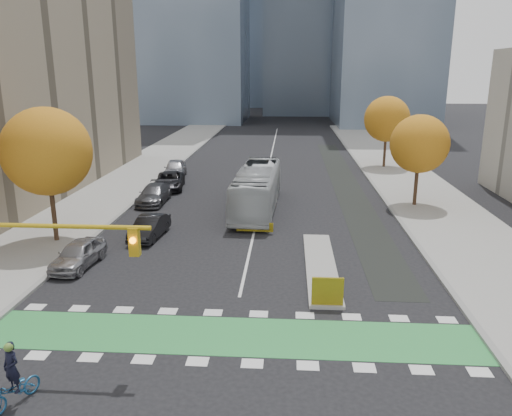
# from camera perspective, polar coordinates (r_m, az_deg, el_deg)

# --- Properties ---
(ground) EXTENTS (300.00, 300.00, 0.00)m
(ground) POSITION_cam_1_polar(r_m,az_deg,el_deg) (19.27, -3.43, -16.59)
(ground) COLOR black
(ground) RESTS_ON ground
(sidewalk_west) EXTENTS (7.00, 120.00, 0.15)m
(sidewalk_west) POSITION_cam_1_polar(r_m,az_deg,el_deg) (40.73, -18.99, 0.18)
(sidewalk_west) COLOR gray
(sidewalk_west) RESTS_ON ground
(sidewalk_east) EXTENTS (7.00, 120.00, 0.15)m
(sidewalk_east) POSITION_cam_1_polar(r_m,az_deg,el_deg) (39.25, 20.41, -0.51)
(sidewalk_east) COLOR gray
(sidewalk_east) RESTS_ON ground
(curb_west) EXTENTS (0.30, 120.00, 0.16)m
(curb_west) POSITION_cam_1_polar(r_m,az_deg,el_deg) (39.51, -14.30, 0.09)
(curb_west) COLOR gray
(curb_west) RESTS_ON ground
(curb_east) EXTENTS (0.30, 120.00, 0.16)m
(curb_east) POSITION_cam_1_polar(r_m,az_deg,el_deg) (38.39, 15.40, -0.43)
(curb_east) COLOR gray
(curb_east) RESTS_ON ground
(bike_crossing) EXTENTS (20.00, 3.00, 0.01)m
(bike_crossing) POSITION_cam_1_polar(r_m,az_deg,el_deg) (20.54, -2.90, -14.36)
(bike_crossing) COLOR #2D8B41
(bike_crossing) RESTS_ON ground
(centre_line) EXTENTS (0.15, 70.00, 0.01)m
(centre_line) POSITION_cam_1_polar(r_m,az_deg,el_deg) (57.15, 1.55, 5.16)
(centre_line) COLOR silver
(centre_line) RESTS_ON ground
(bike_lane_paint) EXTENTS (2.50, 50.00, 0.01)m
(bike_lane_paint) POSITION_cam_1_polar(r_m,az_deg,el_deg) (47.61, 10.13, 2.83)
(bike_lane_paint) COLOR black
(bike_lane_paint) RESTS_ON ground
(median_island) EXTENTS (1.60, 10.00, 0.16)m
(median_island) POSITION_cam_1_polar(r_m,az_deg,el_deg) (27.21, 7.40, -6.54)
(median_island) COLOR gray
(median_island) RESTS_ON ground
(hazard_board) EXTENTS (1.40, 0.12, 1.30)m
(hazard_board) POSITION_cam_1_polar(r_m,az_deg,el_deg) (22.53, 8.18, -9.41)
(hazard_board) COLOR yellow
(hazard_board) RESTS_ON median_island
(tree_west) EXTENTS (5.20, 5.20, 8.22)m
(tree_west) POSITION_cam_1_polar(r_m,az_deg,el_deg) (31.89, -22.79, 5.97)
(tree_west) COLOR #332114
(tree_west) RESTS_ON ground
(tree_east_near) EXTENTS (4.40, 4.40, 7.08)m
(tree_east_near) POSITION_cam_1_polar(r_m,az_deg,el_deg) (39.80, 18.18, 6.96)
(tree_east_near) COLOR #332114
(tree_east_near) RESTS_ON ground
(tree_east_far) EXTENTS (4.80, 4.80, 7.65)m
(tree_east_far) POSITION_cam_1_polar(r_m,az_deg,el_deg) (55.39, 14.74, 9.80)
(tree_east_far) COLOR #332114
(tree_east_far) RESTS_ON ground
(cyclist) EXTENTS (1.33, 1.99, 2.17)m
(cyclist) POSITION_cam_1_polar(r_m,az_deg,el_deg) (18.21, -25.93, -17.67)
(cyclist) COLOR #1E588A
(cyclist) RESTS_ON ground
(bus) EXTENTS (3.23, 11.93, 3.29)m
(bus) POSITION_cam_1_polar(r_m,az_deg,el_deg) (37.39, 0.11, 2.21)
(bus) COLOR #B3B8BB
(bus) RESTS_ON ground
(parked_car_a) EXTENTS (2.04, 4.33, 1.43)m
(parked_car_a) POSITION_cam_1_polar(r_m,az_deg,el_deg) (28.48, -19.65, -4.97)
(parked_car_a) COLOR #98989D
(parked_car_a) RESTS_ON ground
(parked_car_b) EXTENTS (1.84, 4.32, 1.38)m
(parked_car_b) POSITION_cam_1_polar(r_m,az_deg,el_deg) (32.11, -12.08, -2.15)
(parked_car_b) COLOR black
(parked_car_b) RESTS_ON ground
(parked_car_c) EXTENTS (2.04, 5.01, 1.45)m
(parked_car_c) POSITION_cam_1_polar(r_m,az_deg,el_deg) (40.44, -11.59, 1.57)
(parked_car_c) COLOR #4B4B50
(parked_car_c) RESTS_ON ground
(parked_car_d) EXTENTS (3.11, 5.56, 1.47)m
(parked_car_d) POSITION_cam_1_polar(r_m,az_deg,el_deg) (45.14, -9.87, 3.10)
(parked_car_d) COLOR black
(parked_car_d) RESTS_ON ground
(parked_car_e) EXTENTS (2.65, 5.25, 1.72)m
(parked_car_e) POSITION_cam_1_polar(r_m,az_deg,el_deg) (50.02, -9.22, 4.47)
(parked_car_e) COLOR #A2A2A7
(parked_car_e) RESTS_ON ground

